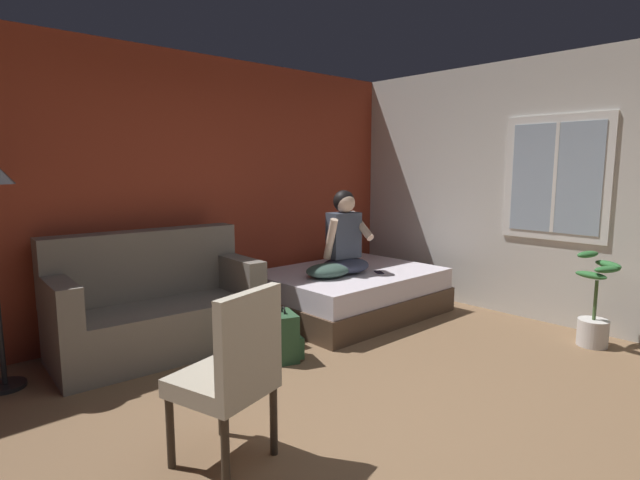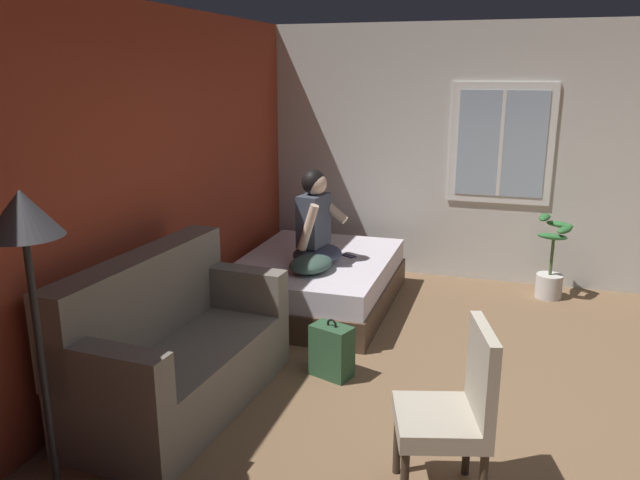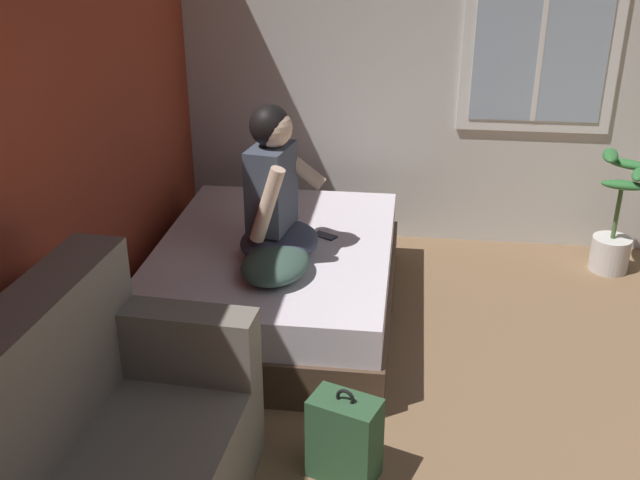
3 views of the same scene
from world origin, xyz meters
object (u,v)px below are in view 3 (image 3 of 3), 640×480
(person_seated, at_px, (275,196))
(potted_plant, at_px, (614,230))
(bed, at_px, (275,280))
(backpack, at_px, (346,438))
(cell_phone, at_px, (325,236))
(throw_pillow, at_px, (275,264))

(person_seated, bearing_deg, potted_plant, -64.65)
(bed, bearing_deg, backpack, -157.61)
(person_seated, bearing_deg, cell_phone, -43.22)
(bed, distance_m, person_seated, 0.61)
(person_seated, height_order, potted_plant, person_seated)
(person_seated, xyz_separation_m, cell_phone, (0.27, -0.25, -0.35))
(throw_pillow, bearing_deg, cell_phone, -20.37)
(bed, relative_size, backpack, 4.13)
(bed, relative_size, potted_plant, 2.23)
(person_seated, bearing_deg, throw_pillow, -170.83)
(cell_phone, bearing_deg, throw_pillow, 10.01)
(bed, height_order, throw_pillow, throw_pillow)
(person_seated, xyz_separation_m, backpack, (-1.23, -0.52, -0.64))
(backpack, bearing_deg, bed, 22.39)
(backpack, xyz_separation_m, throw_pillow, (0.94, 0.48, 0.36))
(person_seated, relative_size, backpack, 1.91)
(backpack, height_order, throw_pillow, throw_pillow)
(person_seated, distance_m, potted_plant, 2.43)
(throw_pillow, relative_size, potted_plant, 0.56)
(backpack, bearing_deg, potted_plant, -35.83)
(backpack, height_order, cell_phone, cell_phone)
(backpack, relative_size, cell_phone, 3.18)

